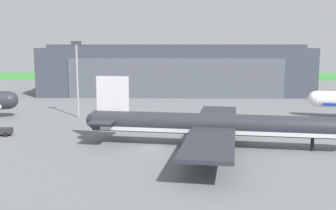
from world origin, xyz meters
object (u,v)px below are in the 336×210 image
object	(u,v)px
maintenance_hangar	(176,70)
ops_van	(0,130)
apron_light_mast	(77,73)
airliner_near_left	(218,125)

from	to	relation	value
maintenance_hangar	ops_van	distance (m)	80.21
ops_van	apron_light_mast	xyz separation A→B (m)	(10.22, 20.55, 9.66)
maintenance_hangar	airliner_near_left	world-z (taller)	maintenance_hangar
airliner_near_left	apron_light_mast	world-z (taller)	apron_light_mast
airliner_near_left	maintenance_hangar	bearing A→B (deg)	95.09
maintenance_hangar	apron_light_mast	size ratio (longest dim) A/B	5.08
maintenance_hangar	ops_van	xyz separation A→B (m)	(-33.84, -72.36, -7.24)
ops_van	airliner_near_left	bearing A→B (deg)	-10.73
airliner_near_left	apron_light_mast	size ratio (longest dim) A/B	2.60
ops_van	apron_light_mast	size ratio (longest dim) A/B	0.23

